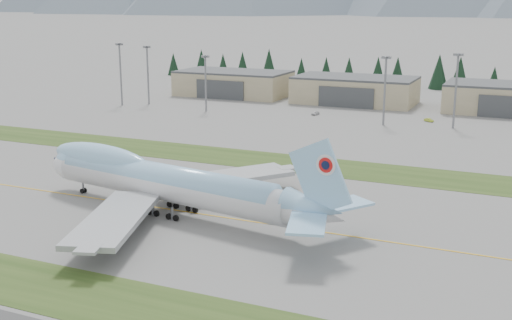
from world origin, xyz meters
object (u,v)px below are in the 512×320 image
at_px(boeing_747_freighter, 165,182).
at_px(service_vehicle_b, 429,122).
at_px(service_vehicle_a, 315,115).
at_px(hangar_center, 355,90).
at_px(hangar_left, 233,83).

xyz_separation_m(boeing_747_freighter, service_vehicle_b, (30.90, 120.90, -6.25)).
bearing_deg(boeing_747_freighter, service_vehicle_a, 104.18).
bearing_deg(hangar_center, hangar_left, 180.00).
xyz_separation_m(boeing_747_freighter, hangar_center, (-3.86, 151.68, -0.86)).
distance_m(boeing_747_freighter, service_vehicle_a, 118.50).
relative_size(boeing_747_freighter, hangar_left, 1.51).
relative_size(boeing_747_freighter, service_vehicle_b, 20.17).
xyz_separation_m(hangar_center, service_vehicle_a, (-5.36, -33.70, -5.39)).
distance_m(hangar_left, service_vehicle_a, 60.24).
xyz_separation_m(service_vehicle_a, service_vehicle_b, (40.12, 2.92, 0.00)).
bearing_deg(hangar_center, service_vehicle_a, -99.04).
relative_size(hangar_left, service_vehicle_b, 13.39).
distance_m(hangar_center, service_vehicle_a, 34.55).
bearing_deg(service_vehicle_b, hangar_left, 102.03).
height_order(boeing_747_freighter, service_vehicle_a, boeing_747_freighter).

